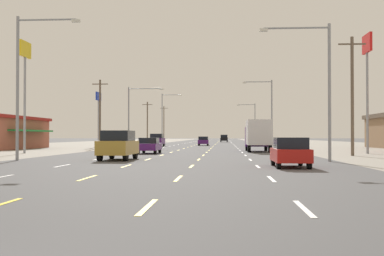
% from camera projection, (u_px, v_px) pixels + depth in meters
% --- Properties ---
extents(ground_plane, '(572.00, 572.00, 0.00)m').
position_uv_depth(ground_plane, '(200.00, 147.00, 70.12)').
color(ground_plane, '#4C4C4F').
extents(lot_apron_left, '(28.00, 440.00, 0.01)m').
position_uv_depth(lot_apron_left, '(30.00, 147.00, 71.75)').
color(lot_apron_left, gray).
rests_on(lot_apron_left, ground).
extents(lot_apron_right, '(28.00, 440.00, 0.01)m').
position_uv_depth(lot_apron_right, '(377.00, 148.00, 68.50)').
color(lot_apron_right, gray).
rests_on(lot_apron_right, ground).
extents(lane_markings, '(10.64, 227.60, 0.01)m').
position_uv_depth(lane_markings, '(208.00, 143.00, 108.54)').
color(lane_markings, white).
rests_on(lane_markings, ground).
extents(hatchback_far_right_nearest, '(1.72, 3.90, 1.54)m').
position_uv_depth(hatchback_far_right_nearest, '(290.00, 152.00, 25.41)').
color(hatchback_far_right_nearest, red).
rests_on(hatchback_far_right_nearest, ground).
extents(suv_inner_left_near, '(1.98, 4.90, 1.98)m').
position_uv_depth(suv_inner_left_near, '(118.00, 145.00, 33.28)').
color(suv_inner_left_near, '#B28C33').
rests_on(suv_inner_left_near, ground).
extents(sedan_inner_left_mid, '(1.80, 4.50, 1.46)m').
position_uv_depth(sedan_inner_left_mid, '(149.00, 145.00, 45.51)').
color(sedan_inner_left_mid, '#4C196B').
rests_on(sedan_inner_left_mid, ground).
extents(box_truck_far_right_midfar, '(2.40, 7.20, 3.23)m').
position_uv_depth(box_truck_far_right_midfar, '(258.00, 134.00, 50.83)').
color(box_truck_far_right_midfar, '#4C196B').
rests_on(box_truck_far_right_midfar, ground).
extents(suv_far_left_far, '(1.98, 4.90, 1.98)m').
position_uv_depth(suv_far_left_far, '(157.00, 140.00, 77.05)').
color(suv_far_left_far, '#4C196B').
rests_on(suv_far_left_far, ground).
extents(hatchback_center_turn_farther, '(1.72, 3.90, 1.54)m').
position_uv_depth(hatchback_center_turn_farther, '(203.00, 141.00, 83.55)').
color(hatchback_center_turn_farther, '#4C196B').
rests_on(hatchback_center_turn_farther, ground).
extents(suv_inner_right_farthest, '(1.98, 4.90, 1.98)m').
position_uv_depth(suv_inner_right_farthest, '(224.00, 138.00, 132.44)').
color(suv_inner_right_farthest, black).
rests_on(suv_inner_right_farthest, ground).
extents(pole_sign_left_row_1, '(0.24, 2.41, 10.48)m').
position_uv_depth(pole_sign_left_row_1, '(25.00, 68.00, 46.01)').
color(pole_sign_left_row_1, gray).
rests_on(pole_sign_left_row_1, ground).
extents(pole_sign_left_row_2, '(0.24, 2.49, 8.23)m').
position_uv_depth(pole_sign_left_row_2, '(98.00, 105.00, 74.27)').
color(pole_sign_left_row_2, gray).
rests_on(pole_sign_left_row_2, ground).
extents(pole_sign_right_row_1, '(0.24, 2.50, 10.98)m').
position_uv_depth(pole_sign_right_row_1, '(367.00, 62.00, 45.19)').
color(pole_sign_right_row_1, gray).
rests_on(pole_sign_right_row_1, ground).
extents(streetlight_left_row_0, '(4.28, 0.26, 9.54)m').
position_uv_depth(streetlight_left_row_0, '(24.00, 76.00, 32.48)').
color(streetlight_left_row_0, gray).
rests_on(streetlight_left_row_0, ground).
extents(streetlight_right_row_0, '(4.50, 0.26, 8.76)m').
position_uv_depth(streetlight_right_row_0, '(321.00, 80.00, 31.21)').
color(streetlight_right_row_0, gray).
rests_on(streetlight_right_row_0, ground).
extents(streetlight_left_row_1, '(5.13, 0.26, 8.64)m').
position_uv_depth(streetlight_left_row_1, '(133.00, 111.00, 70.25)').
color(streetlight_left_row_1, gray).
rests_on(streetlight_left_row_1, ground).
extents(streetlight_right_row_1, '(4.17, 0.26, 9.50)m').
position_uv_depth(streetlight_right_row_1, '(269.00, 108.00, 69.00)').
color(streetlight_right_row_1, gray).
rests_on(streetlight_right_row_1, ground).
extents(streetlight_left_row_2, '(4.48, 0.26, 10.93)m').
position_uv_depth(streetlight_left_row_2, '(164.00, 115.00, 108.07)').
color(streetlight_left_row_2, gray).
rests_on(streetlight_left_row_2, ground).
extents(streetlight_right_row_2, '(4.00, 0.26, 8.70)m').
position_uv_depth(streetlight_right_row_2, '(253.00, 120.00, 106.78)').
color(streetlight_right_row_2, gray).
rests_on(streetlight_right_row_2, ground).
extents(utility_pole_right_row_0, '(2.20, 0.26, 9.74)m').
position_uv_depth(utility_pole_right_row_0, '(352.00, 94.00, 40.16)').
color(utility_pole_right_row_0, brown).
rests_on(utility_pole_right_row_0, ground).
extents(utility_pole_left_row_1, '(2.20, 0.26, 9.44)m').
position_uv_depth(utility_pole_left_row_1, '(100.00, 112.00, 68.26)').
color(utility_pole_left_row_1, brown).
rests_on(utility_pole_left_row_1, ground).
extents(utility_pole_left_row_2, '(2.20, 0.26, 9.11)m').
position_uv_depth(utility_pole_left_row_2, '(147.00, 122.00, 107.54)').
color(utility_pole_left_row_2, brown).
rests_on(utility_pole_left_row_2, ground).
extents(utility_pole_left_row_3, '(2.20, 0.26, 10.28)m').
position_uv_depth(utility_pole_left_row_3, '(164.00, 123.00, 142.39)').
color(utility_pole_left_row_3, brown).
rests_on(utility_pole_left_row_3, ground).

